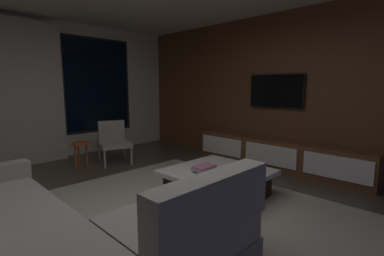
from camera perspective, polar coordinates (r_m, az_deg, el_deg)
floor at (r=3.05m, az=-8.22°, el=-19.46°), size 9.20×9.20×0.00m
back_wall_with_window at (r=5.98m, az=-30.61°, el=6.54°), size 6.60×0.30×2.70m
media_wall at (r=5.14m, az=19.92°, el=7.16°), size 0.12×7.80×2.70m
area_rug at (r=3.18m, az=-1.77°, el=-18.02°), size 3.20×3.80×0.01m
sectional_couch at (r=2.48m, az=-26.20°, el=-19.59°), size 1.98×2.50×0.82m
coffee_table at (r=3.68m, az=5.26°, el=-11.18°), size 1.16×1.16×0.36m
book_stack_on_coffee_table at (r=3.54m, az=2.43°, el=-8.27°), size 0.29×0.20×0.08m
accent_chair_near_window at (r=5.44m, az=-15.81°, el=-2.32°), size 0.68×0.69×0.78m
side_stool at (r=5.24m, az=-21.93°, el=-3.69°), size 0.32×0.32×0.46m
media_console at (r=5.04m, az=17.37°, el=-5.34°), size 0.46×3.10×0.52m
mounted_tv at (r=5.16m, az=16.87°, el=7.30°), size 0.05×1.02×0.59m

